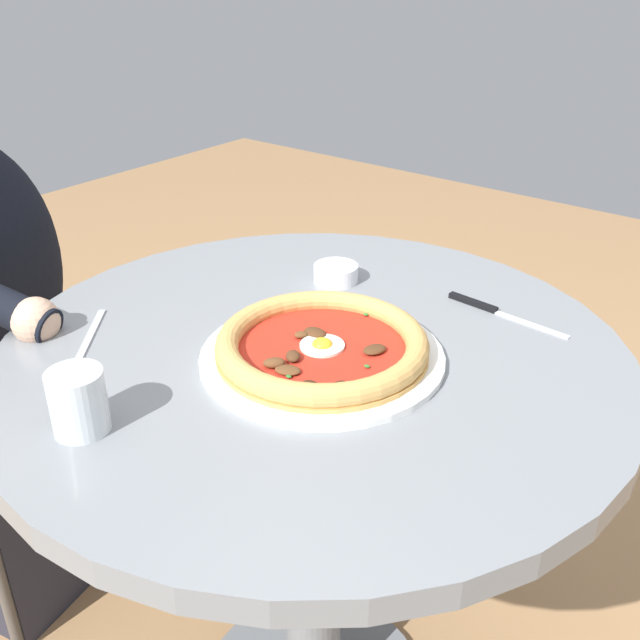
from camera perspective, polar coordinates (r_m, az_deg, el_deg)
dining_table at (r=1.10m, az=-0.61°, el=-8.43°), size 0.89×0.89×0.74m
pizza_on_plate at (r=0.98m, az=0.16°, el=-2.18°), size 0.33×0.33×0.04m
water_glass at (r=0.89m, az=-18.29°, el=-6.24°), size 0.07×0.07×0.08m
steak_knife at (r=1.15m, az=13.04°, el=0.88°), size 0.20×0.03×0.01m
ramekin_capers at (r=1.21m, az=1.24°, el=3.71°), size 0.07×0.07×0.03m
fork_utensil at (r=1.09m, az=-17.60°, el=-1.45°), size 0.13×0.14×0.00m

